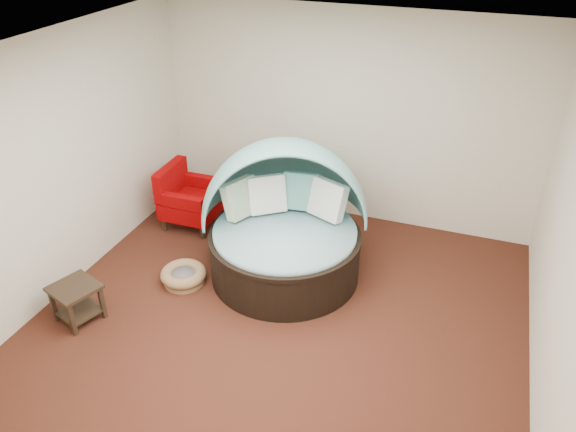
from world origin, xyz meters
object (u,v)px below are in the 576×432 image
(red_armchair, at_px, (188,198))
(side_table, at_px, (76,298))
(pet_basket, at_px, (184,275))
(canopy_daybed, at_px, (285,216))

(red_armchair, xyz_separation_m, side_table, (-0.14, -2.15, -0.11))
(pet_basket, distance_m, red_armchair, 1.38)
(canopy_daybed, bearing_deg, pet_basket, -169.40)
(canopy_daybed, height_order, side_table, canopy_daybed)
(canopy_daybed, distance_m, red_armchair, 1.73)
(canopy_daybed, relative_size, red_armchair, 2.75)
(canopy_daybed, distance_m, pet_basket, 1.36)
(pet_basket, height_order, red_armchair, red_armchair)
(pet_basket, bearing_deg, side_table, -127.37)
(pet_basket, relative_size, red_armchair, 0.74)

